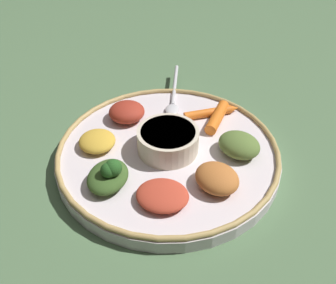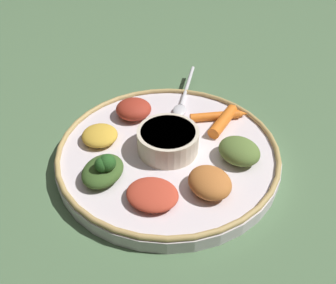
# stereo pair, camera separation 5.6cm
# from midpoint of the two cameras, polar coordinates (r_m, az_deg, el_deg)

# --- Properties ---
(ground_plane) EXTENTS (2.40, 2.40, 0.00)m
(ground_plane) POSITION_cam_midpoint_polar(r_m,az_deg,el_deg) (0.58, 2.75, -2.85)
(ground_plane) COLOR #4C6B47
(platter) EXTENTS (0.35, 0.35, 0.02)m
(platter) POSITION_cam_midpoint_polar(r_m,az_deg,el_deg) (0.58, 2.78, -2.08)
(platter) COLOR silver
(platter) RESTS_ON ground_plane
(platter_rim) EXTENTS (0.34, 0.34, 0.01)m
(platter_rim) POSITION_cam_midpoint_polar(r_m,az_deg,el_deg) (0.57, 2.82, -1.05)
(platter_rim) COLOR tan
(platter_rim) RESTS_ON platter
(center_bowl) EXTENTS (0.09, 0.09, 0.04)m
(center_bowl) POSITION_cam_midpoint_polar(r_m,az_deg,el_deg) (0.56, 2.88, 0.27)
(center_bowl) COLOR beige
(center_bowl) RESTS_ON platter
(spoon) EXTENTS (0.16, 0.11, 0.01)m
(spoon) POSITION_cam_midpoint_polar(r_m,az_deg,el_deg) (0.68, 4.80, 6.83)
(spoon) COLOR silver
(spoon) RESTS_ON platter
(greens_pile) EXTENTS (0.08, 0.08, 0.04)m
(greens_pile) POSITION_cam_midpoint_polar(r_m,az_deg,el_deg) (0.52, -6.98, -4.36)
(greens_pile) COLOR #385623
(greens_pile) RESTS_ON platter
(carrot_near_spoon) EXTENTS (0.10, 0.04, 0.02)m
(carrot_near_spoon) POSITION_cam_midpoint_polar(r_m,az_deg,el_deg) (0.63, 11.32, 3.39)
(carrot_near_spoon) COLOR orange
(carrot_near_spoon) RESTS_ON platter
(carrot_outer) EXTENTS (0.09, 0.07, 0.01)m
(carrot_outer) POSITION_cam_midpoint_polar(r_m,az_deg,el_deg) (0.64, 10.30, 3.94)
(carrot_outer) COLOR orange
(carrot_outer) RESTS_ON platter
(mound_lentil_yellow) EXTENTS (0.07, 0.07, 0.02)m
(mound_lentil_yellow) POSITION_cam_midpoint_polar(r_m,az_deg,el_deg) (0.58, -7.88, 0.91)
(mound_lentil_yellow) COLOR gold
(mound_lentil_yellow) RESTS_ON platter
(mound_collards) EXTENTS (0.06, 0.07, 0.03)m
(mound_collards) POSITION_cam_midpoint_polar(r_m,az_deg,el_deg) (0.56, 13.83, -1.47)
(mound_collards) COLOR #567033
(mound_collards) RESTS_ON platter
(mound_berbere_red) EXTENTS (0.09, 0.09, 0.02)m
(mound_berbere_red) POSITION_cam_midpoint_polar(r_m,az_deg,el_deg) (0.49, 0.86, -8.27)
(mound_berbere_red) COLOR #B73D28
(mound_berbere_red) RESTS_ON platter
(mound_chickpea) EXTENTS (0.07, 0.08, 0.03)m
(mound_chickpea) POSITION_cam_midpoint_polar(r_m,az_deg,el_deg) (0.50, 9.70, -6.35)
(mound_chickpea) COLOR #B2662D
(mound_chickpea) RESTS_ON platter
(mound_beet) EXTENTS (0.08, 0.08, 0.03)m
(mound_beet) POSITION_cam_midpoint_polar(r_m,az_deg,el_deg) (0.63, -2.83, 5.04)
(mound_beet) COLOR maroon
(mound_beet) RESTS_ON platter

